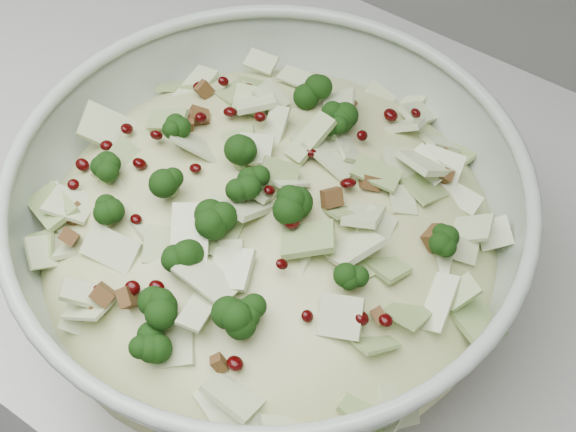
% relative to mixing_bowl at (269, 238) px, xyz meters
% --- Properties ---
extents(mixing_bowl, '(0.47, 0.47, 0.15)m').
position_rel_mixing_bowl_xyz_m(mixing_bowl, '(0.00, 0.00, 0.00)').
color(mixing_bowl, '#A4B4A3').
rests_on(mixing_bowl, counter).
extents(salad, '(0.50, 0.50, 0.15)m').
position_rel_mixing_bowl_xyz_m(salad, '(0.00, 0.00, 0.02)').
color(salad, '#C3C788').
rests_on(salad, mixing_bowl).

